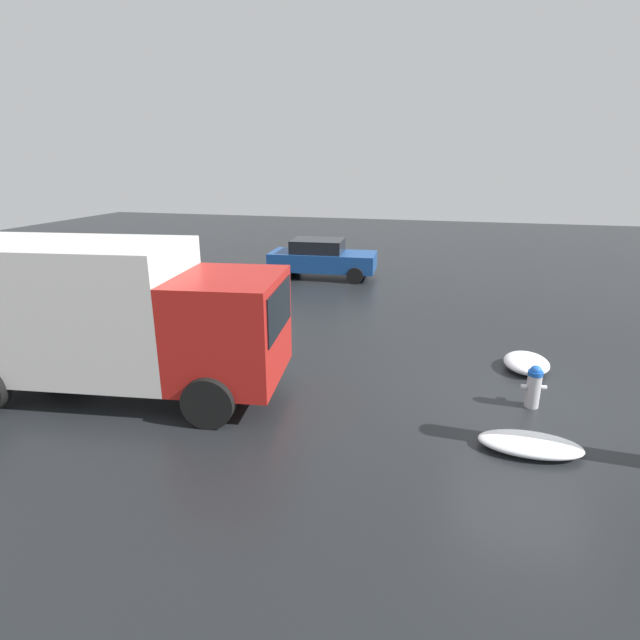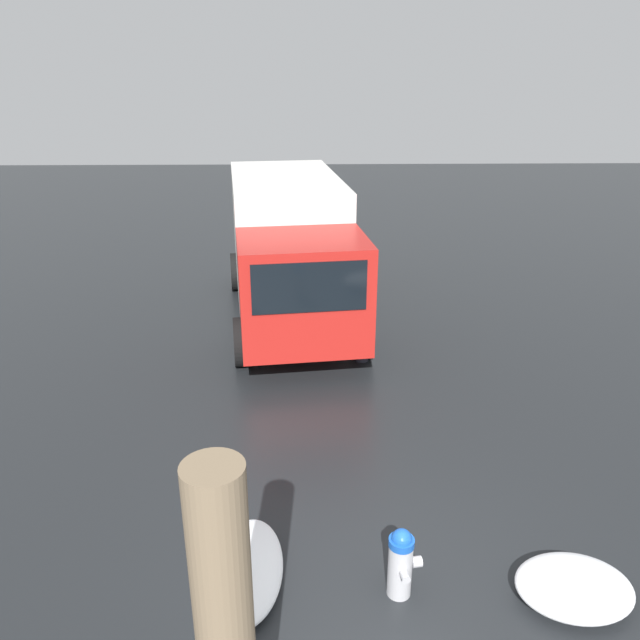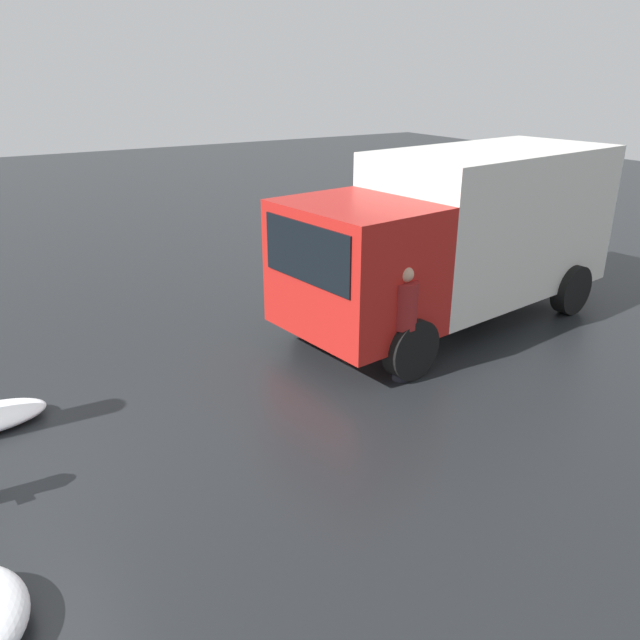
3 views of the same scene
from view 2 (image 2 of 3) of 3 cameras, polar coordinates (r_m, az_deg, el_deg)
ground_plane at (r=7.14m, az=7.18°, el=-23.49°), size 60.00×60.00×0.00m
fire_hydrant at (r=6.85m, az=7.39°, el=-21.05°), size 0.46×0.36×0.81m
delivery_truck at (r=13.17m, az=-2.81°, el=6.82°), size 6.50×3.10×2.90m
pedestrian at (r=11.27m, az=3.95°, el=0.53°), size 0.37×0.37×1.69m
snow_pile_by_hydrant at (r=7.19m, az=-6.64°, el=-21.71°), size 1.55×0.76×0.24m
snow_pile_curbside at (r=7.39m, az=22.21°, el=-21.68°), size 0.93×1.19×0.32m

